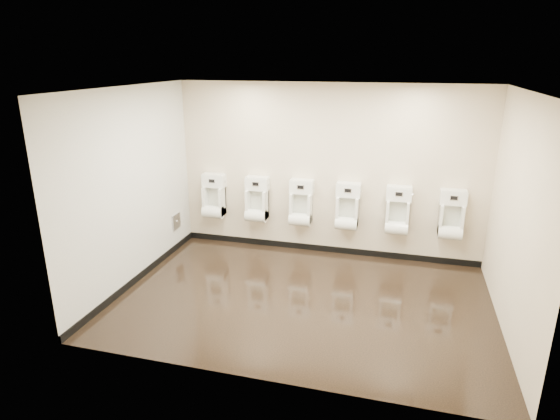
% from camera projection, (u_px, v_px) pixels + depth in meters
% --- Properties ---
extents(ground, '(5.00, 3.50, 0.00)m').
position_uv_depth(ground, '(303.00, 299.00, 6.40)').
color(ground, black).
rests_on(ground, ground).
extents(ceiling, '(5.00, 3.50, 0.00)m').
position_uv_depth(ceiling, '(306.00, 89.00, 5.53)').
color(ceiling, silver).
extents(back_wall, '(5.00, 0.02, 2.80)m').
position_uv_depth(back_wall, '(327.00, 171.00, 7.57)').
color(back_wall, beige).
rests_on(back_wall, ground).
extents(front_wall, '(5.00, 0.02, 2.80)m').
position_uv_depth(front_wall, '(265.00, 255.00, 4.36)').
color(front_wall, beige).
rests_on(front_wall, ground).
extents(left_wall, '(0.02, 3.50, 2.80)m').
position_uv_depth(left_wall, '(131.00, 188.00, 6.59)').
color(left_wall, beige).
rests_on(left_wall, ground).
extents(right_wall, '(0.02, 3.50, 2.80)m').
position_uv_depth(right_wall, '(518.00, 219.00, 5.35)').
color(right_wall, beige).
rests_on(right_wall, ground).
extents(tile_overlay_left, '(0.01, 3.50, 2.80)m').
position_uv_depth(tile_overlay_left, '(132.00, 188.00, 6.59)').
color(tile_overlay_left, white).
rests_on(tile_overlay_left, ground).
extents(skirting_back, '(5.00, 0.02, 0.10)m').
position_uv_depth(skirting_back, '(325.00, 249.00, 7.98)').
color(skirting_back, black).
rests_on(skirting_back, ground).
extents(skirting_left, '(0.02, 3.50, 0.10)m').
position_uv_depth(skirting_left, '(141.00, 275.00, 7.00)').
color(skirting_left, black).
rests_on(skirting_left, ground).
extents(access_panel, '(0.04, 0.25, 0.25)m').
position_uv_depth(access_panel, '(176.00, 221.00, 7.96)').
color(access_panel, '#9E9EA3').
rests_on(access_panel, left_wall).
extents(urinal_0, '(0.40, 0.30, 0.75)m').
position_uv_depth(urinal_0, '(214.00, 199.00, 8.12)').
color(urinal_0, white).
rests_on(urinal_0, back_wall).
extents(urinal_1, '(0.40, 0.30, 0.75)m').
position_uv_depth(urinal_1, '(257.00, 203.00, 7.92)').
color(urinal_1, white).
rests_on(urinal_1, back_wall).
extents(urinal_2, '(0.40, 0.30, 0.75)m').
position_uv_depth(urinal_2, '(301.00, 206.00, 7.73)').
color(urinal_2, white).
rests_on(urinal_2, back_wall).
extents(urinal_3, '(0.40, 0.30, 0.75)m').
position_uv_depth(urinal_3, '(347.00, 210.00, 7.54)').
color(urinal_3, white).
rests_on(urinal_3, back_wall).
extents(urinal_4, '(0.40, 0.30, 0.75)m').
position_uv_depth(urinal_4, '(397.00, 214.00, 7.35)').
color(urinal_4, white).
rests_on(urinal_4, back_wall).
extents(urinal_5, '(0.40, 0.30, 0.75)m').
position_uv_depth(urinal_5, '(451.00, 218.00, 7.15)').
color(urinal_5, white).
rests_on(urinal_5, back_wall).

